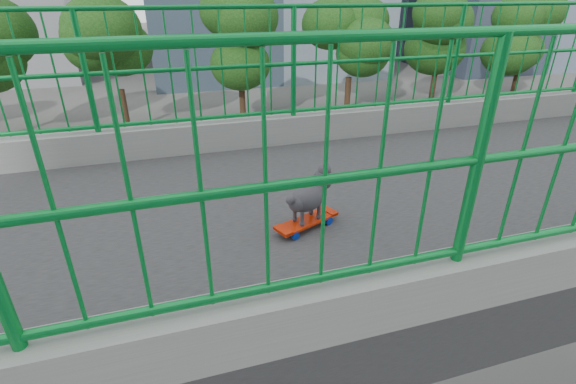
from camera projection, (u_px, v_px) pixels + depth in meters
The scene contains 10 objects.
road at pixel (212, 209), 17.70m from camera, with size 18.00×90.00×0.02m, color black.
footbridge at pixel (333, 347), 4.24m from camera, with size 3.00×24.00×7.00m.
railing at pixel (344, 171), 3.35m from camera, with size 3.00×24.00×1.42m.
street_trees at pixel (197, 54), 27.03m from camera, with size 5.30×60.40×7.26m.
skateboard at pixel (307, 222), 2.93m from camera, with size 0.32×0.52×0.07m.
poodle at pixel (310, 195), 2.85m from camera, with size 0.27×0.40×0.36m.
car_0 at pixel (344, 282), 12.19m from camera, with size 1.68×4.18×1.42m, color black.
car_2 at pixel (160, 207), 16.31m from camera, with size 2.50×5.42×1.51m, color silver.
car_3 at pixel (217, 169), 19.76m from camera, with size 2.11×5.19×1.51m, color silver.
car_4 at pixel (208, 147), 22.49m from camera, with size 1.83×4.54×1.55m, color silver.
Camera 1 is at (2.81, -1.33, 8.55)m, focal length 25.46 mm.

